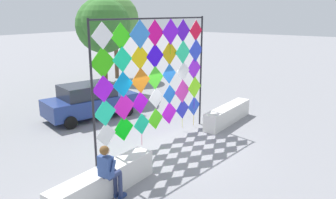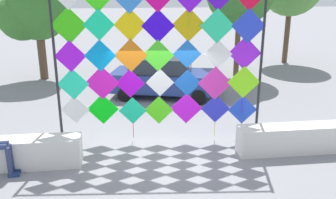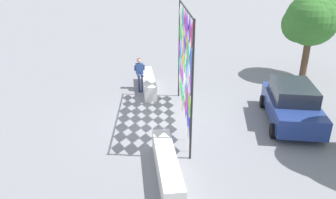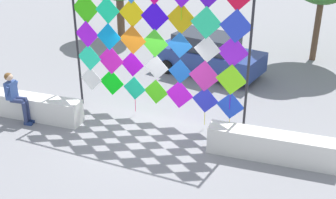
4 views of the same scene
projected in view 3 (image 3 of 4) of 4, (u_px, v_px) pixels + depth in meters
name	position (u px, v px, depth m)	size (l,w,h in m)	color
ground	(162.00, 122.00, 12.67)	(120.00, 120.00, 0.00)	gray
plaza_ledge_left	(148.00, 83.00, 15.75)	(3.25, 0.56, 0.71)	silver
plaza_ledge_right	(167.00, 166.00, 9.24)	(3.25, 0.56, 0.71)	silver
kite_display_rack	(184.00, 59.00, 11.74)	(5.38, 0.56, 4.40)	#232328
seated_vendor	(140.00, 71.00, 15.64)	(0.71, 0.53, 1.56)	navy
parked_car	(292.00, 103.00, 12.39)	(4.25, 2.66, 1.53)	navy
tree_broadleaf	(311.00, 19.00, 16.57)	(3.08, 2.73, 4.49)	brown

